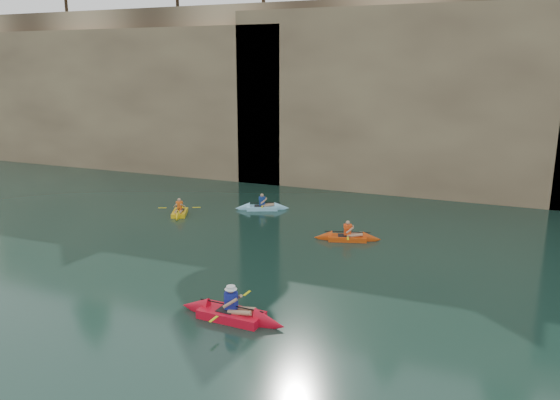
% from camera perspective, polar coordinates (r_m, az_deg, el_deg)
% --- Properties ---
extents(ground, '(160.00, 160.00, 0.00)m').
position_cam_1_polar(ground, '(14.80, -7.26, -17.59)').
color(ground, black).
rests_on(ground, ground).
extents(cliff, '(70.00, 16.00, 12.00)m').
position_cam_1_polar(cliff, '(41.40, 13.86, 11.19)').
color(cliff, tan).
rests_on(cliff, ground).
extents(cliff_slab_west, '(26.00, 2.40, 10.56)m').
position_cam_1_polar(cliff_slab_west, '(42.71, -15.99, 10.17)').
color(cliff_slab_west, '#9A835D').
rests_on(cliff_slab_west, ground).
extents(cliff_slab_center, '(24.00, 2.40, 11.40)m').
position_cam_1_polar(cliff_slab_center, '(33.81, 15.21, 10.07)').
color(cliff_slab_center, '#9A835D').
rests_on(cliff_slab_center, ground).
extents(sea_cave_west, '(4.50, 1.00, 4.00)m').
position_cam_1_polar(sea_cave_west, '(41.31, -14.06, 5.59)').
color(sea_cave_west, black).
rests_on(sea_cave_west, ground).
extents(sea_cave_center, '(3.50, 1.00, 3.20)m').
position_cam_1_polar(sea_cave_center, '(34.97, 4.84, 3.84)').
color(sea_cave_center, black).
rests_on(sea_cave_center, ground).
extents(main_kayaker, '(3.69, 2.47, 1.36)m').
position_cam_1_polar(main_kayaker, '(17.40, -5.10, -11.75)').
color(main_kayaker, red).
rests_on(main_kayaker, ground).
extents(kayaker_orange, '(3.09, 2.21, 1.15)m').
position_cam_1_polar(kayaker_orange, '(24.86, 7.05, -3.89)').
color(kayaker_orange, '#D5430D').
rests_on(kayaker_orange, ground).
extents(kayaker_yellow, '(2.04, 2.74, 1.11)m').
position_cam_1_polar(kayaker_yellow, '(29.31, -10.44, -1.26)').
color(kayaker_yellow, yellow).
rests_on(kayaker_yellow, ground).
extents(kayaker_ltblue_mid, '(2.97, 2.06, 1.12)m').
position_cam_1_polar(kayaker_ltblue_mid, '(29.83, -1.88, -0.76)').
color(kayaker_ltblue_mid, '#98DFFF').
rests_on(kayaker_ltblue_mid, ground).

